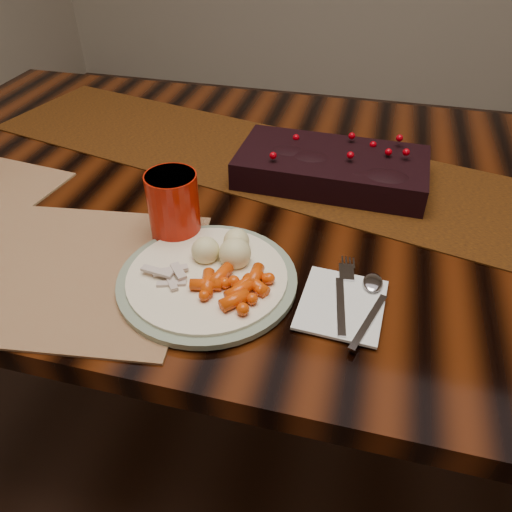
% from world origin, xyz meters
% --- Properties ---
extents(floor, '(5.00, 5.00, 0.00)m').
position_xyz_m(floor, '(0.00, 0.00, 0.00)').
color(floor, black).
rests_on(floor, ground).
extents(dining_table, '(1.80, 1.00, 0.75)m').
position_xyz_m(dining_table, '(0.00, 0.00, 0.38)').
color(dining_table, black).
rests_on(dining_table, floor).
extents(table_runner, '(1.57, 0.65, 0.00)m').
position_xyz_m(table_runner, '(0.05, 0.08, 0.75)').
color(table_runner, '#4C3510').
rests_on(table_runner, dining_table).
extents(centerpiece, '(0.37, 0.20, 0.07)m').
position_xyz_m(centerpiece, '(0.09, 0.05, 0.79)').
color(centerpiece, black).
rests_on(centerpiece, table_runner).
extents(placemat_main, '(0.50, 0.39, 0.00)m').
position_xyz_m(placemat_main, '(-0.30, -0.33, 0.75)').
color(placemat_main, '#965936').
rests_on(placemat_main, dining_table).
extents(dinner_plate, '(0.32, 0.32, 0.02)m').
position_xyz_m(dinner_plate, '(-0.05, -0.31, 0.76)').
color(dinner_plate, '#FEECC8').
rests_on(dinner_plate, placemat_main).
extents(baby_carrots, '(0.12, 0.10, 0.02)m').
position_xyz_m(baby_carrots, '(-0.01, -0.33, 0.78)').
color(baby_carrots, '#DB4007').
rests_on(baby_carrots, dinner_plate).
extents(mashed_potatoes, '(0.10, 0.09, 0.05)m').
position_xyz_m(mashed_potatoes, '(-0.04, -0.25, 0.79)').
color(mashed_potatoes, beige).
rests_on(mashed_potatoes, dinner_plate).
extents(turkey_shreds, '(0.09, 0.08, 0.02)m').
position_xyz_m(turkey_shreds, '(-0.11, -0.33, 0.78)').
color(turkey_shreds, gray).
rests_on(turkey_shreds, dinner_plate).
extents(napkin, '(0.13, 0.14, 0.00)m').
position_xyz_m(napkin, '(0.15, -0.31, 0.76)').
color(napkin, white).
rests_on(napkin, placemat_main).
extents(fork, '(0.04, 0.15, 0.00)m').
position_xyz_m(fork, '(0.15, -0.29, 0.76)').
color(fork, '#B5B7C3').
rests_on(fork, napkin).
extents(spoon, '(0.07, 0.15, 0.00)m').
position_xyz_m(spoon, '(0.19, -0.31, 0.76)').
color(spoon, white).
rests_on(spoon, napkin).
extents(red_cup, '(0.11, 0.11, 0.12)m').
position_xyz_m(red_cup, '(-0.14, -0.20, 0.81)').
color(red_cup, '#A81506').
rests_on(red_cup, placemat_main).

